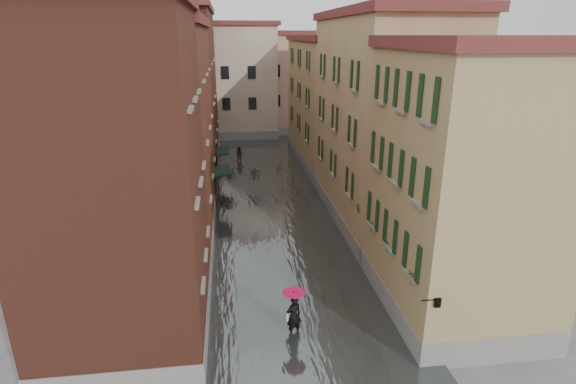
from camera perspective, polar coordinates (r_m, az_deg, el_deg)
ground at (r=22.65m, az=0.60°, el=-12.70°), size 120.00×120.00×0.00m
floodwater at (r=34.26m, az=-2.44°, el=-1.03°), size 10.00×60.00×0.20m
building_left_near at (r=18.38m, az=-20.55°, el=0.62°), size 6.00×8.00×13.00m
building_left_mid at (r=28.91m, az=-15.94°, el=7.10°), size 6.00×14.00×12.50m
building_left_far at (r=43.51m, az=-13.36°, el=12.21°), size 6.00×16.00×14.00m
building_right_near at (r=20.56m, az=21.18°, el=0.26°), size 6.00×8.00×11.50m
building_right_mid at (r=30.15m, az=11.61°, el=8.41°), size 6.00×14.00×13.00m
building_right_far at (r=44.53m, az=5.33°, el=11.17°), size 6.00×16.00×11.50m
building_end_cream at (r=57.27m, az=-7.93°, el=13.63°), size 12.00×9.00×13.00m
building_end_pink at (r=59.95m, az=0.97°, el=13.58°), size 10.00×9.00×12.00m
awning_near at (r=33.47m, az=-8.47°, el=2.54°), size 1.09×2.71×2.80m
awning_far at (r=39.35m, az=-8.38°, el=5.10°), size 1.09×3.22×2.80m
wall_lantern at (r=17.32m, az=18.32°, el=-13.10°), size 0.71×0.22×0.35m
window_planters at (r=21.30m, az=11.99°, el=-4.65°), size 0.59×8.20×0.84m
pedestrian_main at (r=19.24m, az=0.73°, el=-14.69°), size 0.98×0.98×2.06m
pedestrian_far at (r=44.70m, az=-6.15°, el=4.70°), size 0.88×0.75×1.61m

